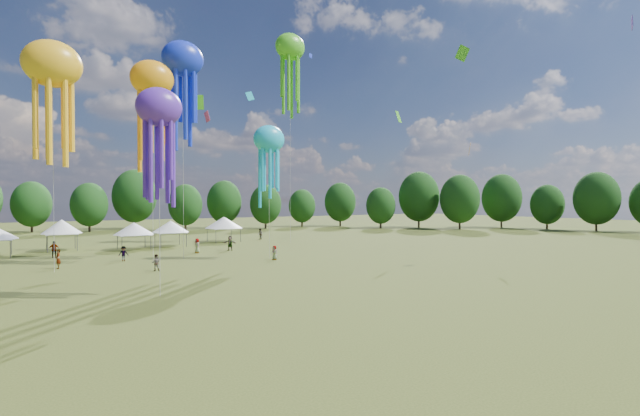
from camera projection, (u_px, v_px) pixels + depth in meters
ground at (524, 380)px, 16.53m from camera, size 300.00×300.00×0.00m
spectator_near at (156, 263)px, 41.94m from camera, size 0.87×0.76×1.53m
spectators_far at (190, 245)px, 56.68m from camera, size 30.76×25.08×1.89m
festival_tents at (128, 227)px, 61.54m from camera, size 34.89×10.32×4.03m
show_kites at (193, 89)px, 50.84m from camera, size 36.96×32.81×32.06m
small_kites at (193, 4)px, 52.23m from camera, size 69.93×53.85×45.84m
treeline at (120, 200)px, 67.08m from camera, size 201.57×95.24×13.43m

